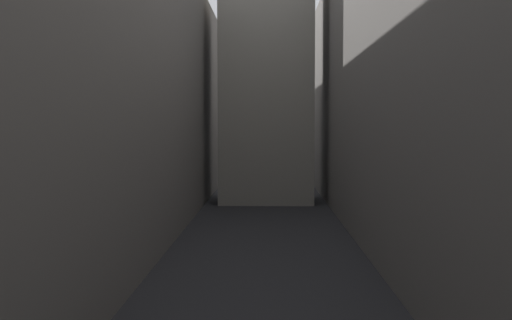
{
  "coord_description": "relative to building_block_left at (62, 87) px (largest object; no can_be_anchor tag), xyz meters",
  "views": [
    {
      "loc": [
        0.2,
        10.33,
        7.02
      ],
      "look_at": [
        0.0,
        20.64,
        6.47
      ],
      "focal_mm": 44.85,
      "sensor_mm": 36.0,
      "label": 1
    }
  ],
  "objects": [
    {
      "name": "building_block_right",
      "position": [
        24.77,
        0.0,
        0.57
      ],
      "size": [
        13.28,
        108.0,
        19.97
      ],
      "primitive_type": "cube",
      "color": "slate",
      "rests_on": "ground"
    },
    {
      "name": "building_block_left",
      "position": [
        0.0,
        0.0,
        0.0
      ],
      "size": [
        14.26,
        108.0,
        18.84
      ],
      "primitive_type": "cube",
      "color": "slate",
      "rests_on": "ground"
    },
    {
      "name": "ground_plane",
      "position": [
        12.63,
        -2.0,
        -9.42
      ],
      "size": [
        264.0,
        264.0,
        0.0
      ],
      "primitive_type": "plane",
      "color": "#232326"
    }
  ]
}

